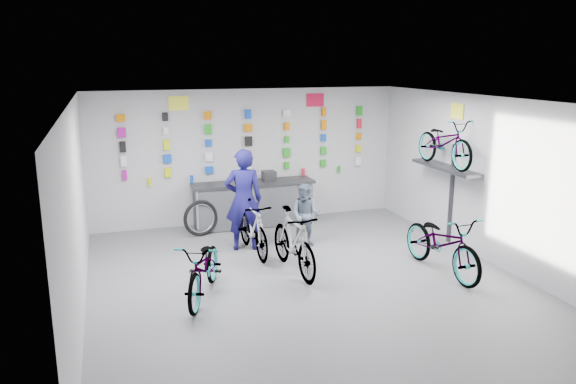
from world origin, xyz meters
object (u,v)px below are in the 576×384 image
object	(u,v)px
bike_center	(294,242)
bike_right	(442,243)
bike_left	(204,268)
counter	(254,204)
customer	(306,215)
clerk	(244,200)
bike_service	(253,227)

from	to	relation	value
bike_center	bike_right	world-z (taller)	bike_center
bike_left	bike_right	xyz separation A→B (m)	(4.09, -0.24, 0.06)
bike_left	bike_right	distance (m)	4.09
counter	customer	size ratio (longest dim) A/B	2.16
customer	bike_center	bearing A→B (deg)	-86.83
counter	customer	world-z (taller)	customer
bike_left	clerk	size ratio (longest dim) A/B	0.93
bike_service	clerk	world-z (taller)	clerk
bike_service	clerk	bearing A→B (deg)	103.34
bike_center	customer	distance (m)	1.50
bike_service	counter	bearing A→B (deg)	72.30
bike_service	customer	bearing A→B (deg)	6.13
customer	bike_right	bearing A→B (deg)	-19.86
clerk	customer	world-z (taller)	clerk
bike_right	clerk	distance (m)	3.77
clerk	customer	xyz separation A→B (m)	(1.22, -0.16, -0.37)
bike_right	clerk	xyz separation A→B (m)	(-2.95, 2.29, 0.45)
bike_right	clerk	world-z (taller)	clerk
customer	bike_service	bearing A→B (deg)	-140.49
bike_right	customer	distance (m)	2.75
bike_center	bike_right	size ratio (longest dim) A/B	0.90
bike_center	clerk	distance (m)	1.63
bike_left	bike_right	bearing A→B (deg)	19.13
bike_left	bike_service	xyz separation A→B (m)	(1.22, 1.72, 0.05)
counter	bike_left	size ratio (longest dim) A/B	1.47
bike_left	bike_center	xyz separation A→B (m)	(1.65, 0.57, 0.08)
bike_left	customer	distance (m)	3.02
counter	bike_service	distance (m)	1.87
bike_service	bike_center	bearing A→B (deg)	-72.23
counter	clerk	world-z (taller)	clerk
bike_left	bike_center	world-z (taller)	bike_center
bike_center	bike_service	world-z (taller)	bike_center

